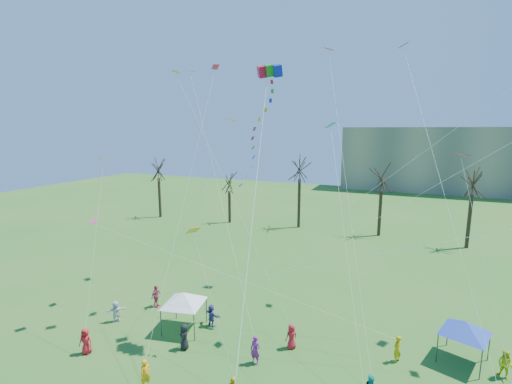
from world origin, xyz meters
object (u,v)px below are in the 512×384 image
at_px(canopy_tent_white, 184,298).
at_px(big_box_kite, 261,136).
at_px(distant_building, 479,160).
at_px(canopy_tent_blue, 465,327).

bearing_deg(canopy_tent_white, big_box_kite, 9.03).
xyz_separation_m(distant_building, canopy_tent_white, (-29.49, -74.97, -5.08)).
bearing_deg(canopy_tent_blue, distant_building, 81.04).
relative_size(distant_building, big_box_kite, 2.95).
bearing_deg(canopy_tent_blue, big_box_kite, -167.40).
relative_size(big_box_kite, canopy_tent_blue, 5.90).
height_order(distant_building, canopy_tent_white, distant_building).
height_order(distant_building, big_box_kite, big_box_kite).
xyz_separation_m(big_box_kite, canopy_tent_blue, (12.62, 2.82, -11.71)).
height_order(big_box_kite, canopy_tent_white, big_box_kite).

